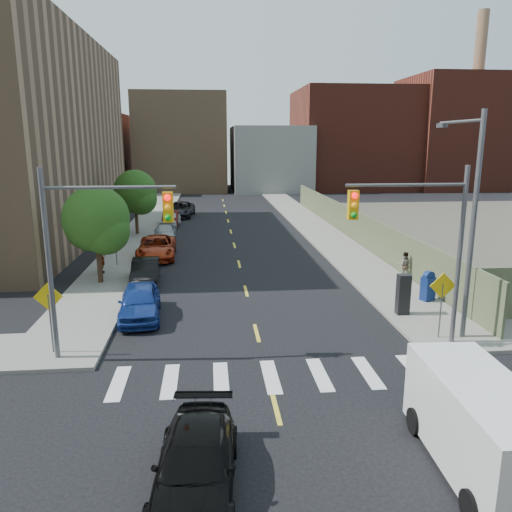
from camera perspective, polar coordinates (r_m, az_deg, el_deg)
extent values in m
plane|color=black|center=(14.07, 3.42, -20.94)|extent=(160.00, 160.00, 0.00)
cube|color=gray|center=(53.91, -11.64, 4.48)|extent=(3.50, 73.00, 0.15)
cube|color=gray|center=(54.44, 4.85, 4.79)|extent=(3.50, 73.00, 0.15)
cube|color=#5E6446|center=(41.68, 10.67, 3.70)|extent=(0.12, 44.00, 2.50)
cube|color=#592319|center=(83.98, -19.65, 11.05)|extent=(14.00, 18.00, 12.00)
cube|color=#8C6B4C|center=(83.62, -8.45, 12.67)|extent=(14.00, 16.00, 15.00)
cube|color=gray|center=(82.16, 1.52, 11.06)|extent=(12.00, 16.00, 10.00)
cube|color=#592319|center=(86.86, 10.82, 12.93)|extent=(18.00, 18.00, 16.00)
cube|color=#592319|center=(90.76, 21.22, 12.92)|extent=(14.00, 16.00, 18.00)
cylinder|color=#8C6B4C|center=(92.78, 23.78, 15.79)|extent=(1.80, 1.80, 28.00)
cylinder|color=#59595E|center=(18.91, -22.55, -1.30)|extent=(0.18, 0.18, 7.00)
cylinder|color=#59595E|center=(17.91, -16.39, 7.53)|extent=(4.50, 0.12, 0.12)
cube|color=#E5A50C|center=(17.72, -10.01, 5.53)|extent=(0.35, 0.30, 1.05)
cylinder|color=#59595E|center=(20.34, 22.20, -0.31)|extent=(0.18, 0.18, 7.00)
cylinder|color=#59595E|center=(18.98, 16.83, 7.79)|extent=(4.50, 0.12, 0.12)
cube|color=#E5A50C|center=(18.41, 11.03, 5.76)|extent=(0.35, 0.30, 1.05)
cylinder|color=#59595E|center=(20.92, 23.51, 2.72)|extent=(0.20, 0.20, 9.00)
cylinder|color=#59595E|center=(22.16, 22.35, 14.02)|extent=(0.12, 3.50, 0.12)
cube|color=#59595E|center=(23.59, 20.50, 13.81)|extent=(0.25, 0.60, 0.18)
cylinder|color=#59595E|center=(20.10, -22.39, -7.33)|extent=(0.06, 0.06, 2.40)
cube|color=yellow|center=(19.76, -22.66, -4.33)|extent=(1.06, 0.04, 1.06)
cylinder|color=#59595E|center=(21.25, 20.33, -6.06)|extent=(0.06, 0.06, 2.40)
cube|color=yellow|center=(20.93, 20.56, -3.21)|extent=(1.06, 0.04, 1.06)
cylinder|color=#59595E|center=(32.75, -15.71, 0.83)|extent=(0.06, 0.06, 2.40)
cube|color=yellow|center=(32.55, -15.83, 2.72)|extent=(1.06, 0.04, 1.06)
cylinder|color=#332114|center=(28.94, -17.47, -0.62)|extent=(0.28, 0.28, 2.64)
sphere|color=#1E4313|center=(28.49, -17.80, 4.07)|extent=(3.60, 3.60, 3.60)
sphere|color=#1E4313|center=(28.19, -16.85, 2.81)|extent=(2.64, 2.64, 2.64)
sphere|color=#1E4313|center=(29.03, -18.35, 3.35)|extent=(2.88, 2.88, 2.88)
cylinder|color=#332114|center=(43.45, -13.48, 4.04)|extent=(0.28, 0.28, 2.64)
sphere|color=#1E4313|center=(43.15, -13.65, 7.19)|extent=(3.60, 3.60, 3.60)
sphere|color=#1E4313|center=(42.85, -13.00, 6.37)|extent=(2.64, 2.64, 2.64)
sphere|color=#1E4313|center=(43.65, -14.07, 6.67)|extent=(2.88, 2.88, 2.88)
imported|color=navy|center=(23.20, -13.14, -5.12)|extent=(2.15, 4.60, 1.52)
imported|color=black|center=(28.68, -12.50, -1.73)|extent=(1.69, 4.29, 1.39)
imported|color=#A62E10|center=(34.70, -11.29, 0.98)|extent=(2.66, 5.49, 1.50)
imported|color=#989A9F|center=(41.00, -10.40, 2.67)|extent=(1.92, 4.33, 1.23)
imported|color=silver|center=(47.43, -9.75, 4.16)|extent=(1.95, 4.12, 1.36)
imported|color=#45130D|center=(47.96, -9.71, 4.28)|extent=(1.52, 4.22, 1.39)
imported|color=black|center=(53.35, -8.66, 5.29)|extent=(3.11, 5.85, 1.56)
imported|color=black|center=(12.41, -6.89, -22.52)|extent=(2.21, 4.70, 1.33)
cube|color=white|center=(13.71, 24.32, -17.22)|extent=(2.15, 5.12, 2.13)
cube|color=black|center=(15.11, 21.05, -12.76)|extent=(1.84, 1.24, 0.87)
cylinder|color=black|center=(15.08, 17.78, -17.55)|extent=(0.30, 0.75, 0.74)
cylinder|color=black|center=(15.79, 24.32, -16.66)|extent=(0.30, 0.75, 0.74)
cylinder|color=black|center=(12.60, 23.50, -24.84)|extent=(0.30, 0.75, 0.74)
cube|color=navy|center=(26.04, 19.04, -3.57)|extent=(0.74, 0.66, 1.16)
cylinder|color=navy|center=(25.88, 19.14, -2.27)|extent=(0.66, 0.48, 0.60)
cube|color=black|center=(23.57, 16.46, -4.23)|extent=(0.55, 0.45, 1.85)
imported|color=gray|center=(31.05, -17.21, -0.23)|extent=(0.59, 0.74, 1.78)
imported|color=gray|center=(29.75, 16.61, -1.00)|extent=(0.87, 0.75, 1.53)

